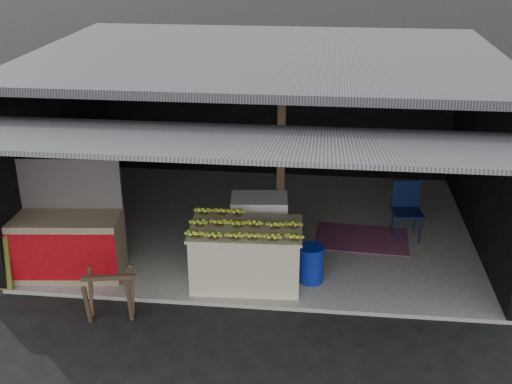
# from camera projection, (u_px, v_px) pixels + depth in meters

# --- Properties ---
(ground) EXTENTS (80.00, 80.00, 0.00)m
(ground) POSITION_uv_depth(u_px,v_px,m) (247.00, 309.00, 8.76)
(ground) COLOR black
(ground) RESTS_ON ground
(concrete_slab) EXTENTS (7.00, 5.00, 0.06)m
(concrete_slab) POSITION_uv_depth(u_px,v_px,m) (265.00, 226.00, 11.03)
(concrete_slab) COLOR gray
(concrete_slab) RESTS_ON ground
(shophouse) EXTENTS (7.40, 7.29, 3.02)m
(shophouse) POSITION_uv_depth(u_px,v_px,m) (268.00, 105.00, 10.51)
(shophouse) COLOR black
(shophouse) RESTS_ON ground
(banana_table) EXTENTS (1.62, 1.04, 0.87)m
(banana_table) POSITION_uv_depth(u_px,v_px,m) (246.00, 255.00, 9.13)
(banana_table) COLOR silver
(banana_table) RESTS_ON concrete_slab
(banana_pile) EXTENTS (1.49, 0.93, 0.17)m
(banana_pile) POSITION_uv_depth(u_px,v_px,m) (246.00, 222.00, 8.93)
(banana_pile) COLOR yellow
(banana_pile) RESTS_ON banana_table
(white_crate) EXTENTS (0.90, 0.66, 0.95)m
(white_crate) POSITION_uv_depth(u_px,v_px,m) (259.00, 225.00, 9.92)
(white_crate) COLOR white
(white_crate) RESTS_ON concrete_slab
(neighbor_stall) EXTENTS (1.71, 0.91, 1.70)m
(neighbor_stall) POSITION_uv_depth(u_px,v_px,m) (65.00, 242.00, 9.32)
(neighbor_stall) COLOR #998466
(neighbor_stall) RESTS_ON concrete_slab
(sawhorse) EXTENTS (0.69, 0.69, 0.66)m
(sawhorse) POSITION_uv_depth(u_px,v_px,m) (109.00, 292.00, 8.37)
(sawhorse) COLOR #4B3525
(sawhorse) RESTS_ON ground
(water_barrel) EXTENTS (0.36, 0.36, 0.52)m
(water_barrel) POSITION_uv_depth(u_px,v_px,m) (311.00, 265.00, 9.22)
(water_barrel) COLOR #0D2199
(water_barrel) RESTS_ON concrete_slab
(plastic_chair) EXTENTS (0.50, 0.50, 0.95)m
(plastic_chair) POSITION_uv_depth(u_px,v_px,m) (407.00, 205.00, 10.42)
(plastic_chair) COLOR #0A1537
(plastic_chair) RESTS_ON concrete_slab
(magenta_rug) EXTENTS (1.56, 1.10, 0.01)m
(magenta_rug) POSITION_uv_depth(u_px,v_px,m) (362.00, 238.00, 10.54)
(magenta_rug) COLOR #66164C
(magenta_rug) RESTS_ON concrete_slab
(picture_frames) EXTENTS (1.62, 0.04, 0.46)m
(picture_frames) POSITION_uv_depth(u_px,v_px,m) (269.00, 85.00, 12.49)
(picture_frames) COLOR black
(picture_frames) RESTS_ON shophouse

